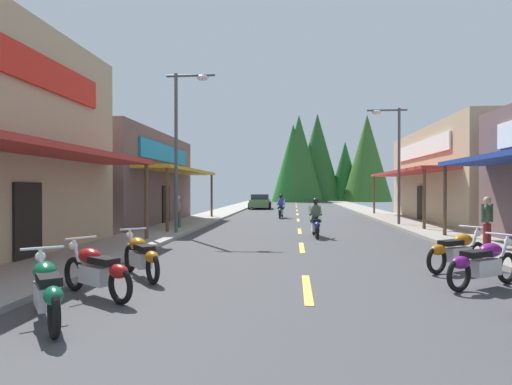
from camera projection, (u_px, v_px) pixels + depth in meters
name	position (u px, v px, depth m)	size (l,w,h in m)	color
ground	(299.00, 224.00, 23.33)	(9.45, 78.15, 0.10)	#424244
sidewalk_left	(195.00, 221.00, 23.88)	(2.48, 78.15, 0.12)	#9E9991
sidewalk_right	(407.00, 223.00, 22.78)	(2.48, 78.15, 0.12)	gray
centerline_dashes	(298.00, 217.00, 28.26)	(0.16, 56.24, 0.01)	#E0C64C
storefront_left_far	(110.00, 179.00, 22.63)	(8.04, 10.96, 4.92)	brown
storefront_right_far	(474.00, 175.00, 24.06)	(7.81, 13.45, 5.46)	tan
streetlamp_left	(183.00, 131.00, 17.08)	(2.03, 0.30, 6.70)	#474C51
streetlamp_right	(393.00, 149.00, 21.26)	(2.03, 0.30, 6.08)	#474C51
motorcycle_parked_right_3	(483.00, 263.00, 8.05)	(1.85, 1.25, 1.04)	black
motorcycle_parked_right_4	(457.00, 250.00, 9.68)	(1.82, 1.30, 1.04)	black
motorcycle_parked_left_0	(47.00, 290.00, 5.91)	(1.41, 1.74, 1.04)	black
motorcycle_parked_left_1	(97.00, 270.00, 7.34)	(1.85, 1.25, 1.04)	black
motorcycle_parked_left_2	(141.00, 255.00, 8.94)	(1.43, 1.72, 1.04)	black
rider_cruising_lead	(315.00, 221.00, 16.47)	(0.60, 2.14, 1.57)	black
rider_cruising_trailing	(281.00, 208.00, 27.19)	(0.60, 2.14, 1.57)	black
pedestrian_browsing	(487.00, 219.00, 12.92)	(0.48, 0.42, 1.69)	maroon
pedestrian_waiting	(178.00, 210.00, 19.18)	(0.39, 0.53, 1.64)	#3F593F
parked_car_curbside	(260.00, 202.00, 39.83)	(2.16, 4.35, 1.40)	#4C723F
treeline_backdrop	(323.00, 161.00, 63.42)	(18.08, 12.01, 13.92)	#285823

